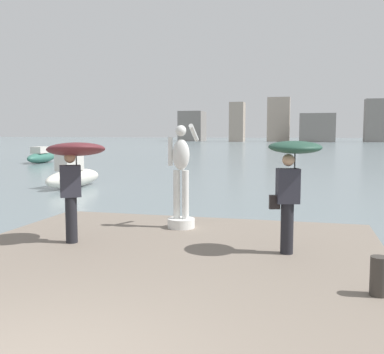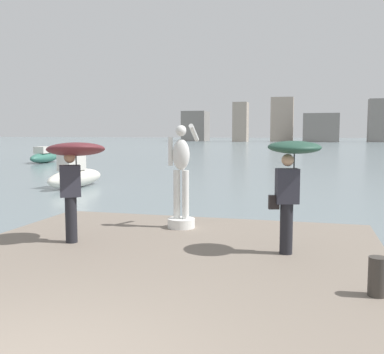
% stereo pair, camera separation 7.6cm
% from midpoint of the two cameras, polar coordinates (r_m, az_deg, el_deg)
% --- Properties ---
extents(ground_plane, '(400.00, 400.00, 0.00)m').
position_cam_midpoint_polar(ground_plane, '(43.17, 11.48, 2.18)').
color(ground_plane, slate).
extents(pier, '(7.55, 10.75, 0.40)m').
position_cam_midpoint_polar(pier, '(6.33, -8.82, -15.64)').
color(pier, slate).
rests_on(pier, ground).
extents(statue_white_figure, '(0.60, 0.86, 2.28)m').
position_cam_midpoint_polar(statue_white_figure, '(9.89, -1.15, -1.01)').
color(statue_white_figure, white).
rests_on(statue_white_figure, pier).
extents(onlooker_left, '(1.51, 1.51, 1.96)m').
position_cam_midpoint_polar(onlooker_left, '(8.81, -14.39, 1.92)').
color(onlooker_left, black).
rests_on(onlooker_left, pier).
extents(onlooker_right, '(1.12, 1.12, 1.97)m').
position_cam_midpoint_polar(onlooker_right, '(7.89, 12.69, 1.09)').
color(onlooker_right, black).
rests_on(onlooker_right, pier).
extents(mooring_bollard, '(0.23, 0.23, 0.51)m').
position_cam_midpoint_polar(mooring_bollard, '(6.38, 22.67, -11.53)').
color(mooring_bollard, '#38332D').
rests_on(mooring_bollard, pier).
extents(boat_near, '(1.42, 3.80, 1.65)m').
position_cam_midpoint_polar(boat_near, '(21.24, -14.46, 0.27)').
color(boat_near, silver).
rests_on(boat_near, ground).
extents(boat_leftward, '(1.71, 4.59, 1.35)m').
position_cam_midpoint_polar(boat_leftward, '(39.68, -18.10, 2.47)').
color(boat_leftward, '#336B5B').
rests_on(boat_leftward, ground).
extents(distant_skyline, '(74.59, 12.26, 12.77)m').
position_cam_midpoint_polar(distant_skyline, '(133.32, 14.54, 6.50)').
color(distant_skyline, gray).
rests_on(distant_skyline, ground).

